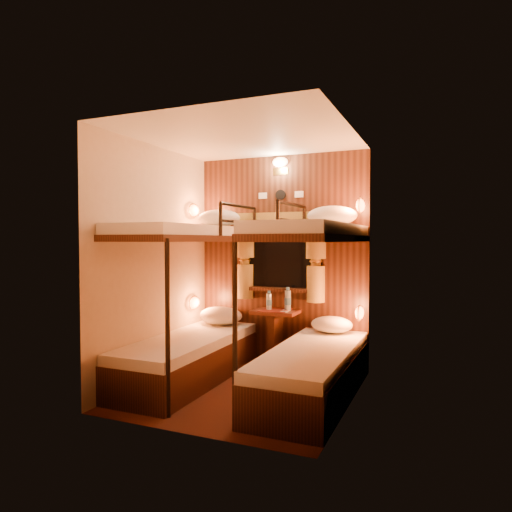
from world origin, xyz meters
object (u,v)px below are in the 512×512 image
at_px(bunk_left, 189,326).
at_px(table, 275,331).
at_px(bottle_right, 288,300).
at_px(bunk_right, 312,337).
at_px(bottle_left, 269,302).

distance_m(bunk_left, table, 1.02).
relative_size(bunk_left, bottle_right, 7.31).
bearing_deg(bunk_right, bottle_right, 121.97).
relative_size(table, bottle_right, 2.52).
height_order(table, bottle_right, bottle_right).
relative_size(bunk_left, table, 2.90).
distance_m(bunk_right, bottle_right, 1.00).
bearing_deg(bunk_right, bunk_left, 180.00).
xyz_separation_m(bunk_left, table, (0.65, 0.78, -0.14)).
xyz_separation_m(bunk_left, bottle_left, (0.57, 0.78, 0.18)).
height_order(bunk_right, bottle_left, bunk_right).
bearing_deg(bottle_left, bunk_right, -47.22).
distance_m(bottle_left, bottle_right, 0.21).
bearing_deg(bunk_right, bottle_left, 132.78).
bearing_deg(table, bottle_right, 22.36).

